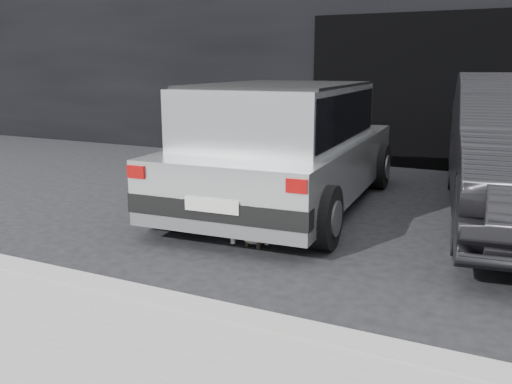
% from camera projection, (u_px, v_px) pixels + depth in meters
% --- Properties ---
extents(ground, '(80.00, 80.00, 0.00)m').
position_uv_depth(ground, '(275.00, 219.00, 6.31)').
color(ground, black).
rests_on(ground, ground).
extents(building_facade, '(34.00, 4.00, 5.00)m').
position_uv_depth(building_facade, '(448.00, 25.00, 10.56)').
color(building_facade, black).
rests_on(building_facade, ground).
extents(garage_opening, '(4.00, 0.10, 2.60)m').
position_uv_depth(garage_opening, '(427.00, 92.00, 9.08)').
color(garage_opening, black).
rests_on(garage_opening, ground).
extents(curb, '(18.00, 0.25, 0.12)m').
position_uv_depth(curb, '(252.00, 325.00, 3.59)').
color(curb, gray).
rests_on(curb, ground).
extents(silver_hatchback, '(2.26, 4.27, 1.53)m').
position_uv_depth(silver_hatchback, '(285.00, 141.00, 6.66)').
color(silver_hatchback, '#BABDBF').
rests_on(silver_hatchback, ground).
extents(cat_siamese, '(0.37, 0.82, 0.28)m').
position_uv_depth(cat_siamese, '(259.00, 232.00, 5.37)').
color(cat_siamese, beige).
rests_on(cat_siamese, ground).
extents(cat_white, '(0.81, 0.47, 0.40)m').
position_uv_depth(cat_white, '(255.00, 223.00, 5.44)').
color(cat_white, silver).
rests_on(cat_white, ground).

